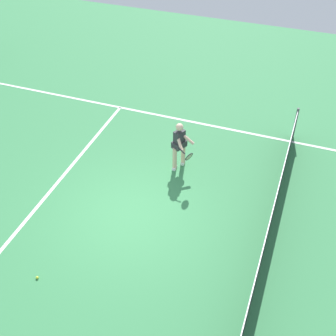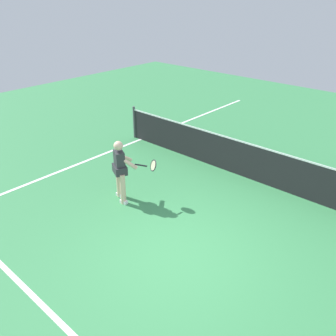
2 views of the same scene
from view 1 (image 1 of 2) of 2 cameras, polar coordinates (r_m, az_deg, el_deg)
The scene contains 6 objects.
ground_plane at distance 12.06m, azimuth -5.00°, elevation -5.84°, with size 28.54×28.54×0.00m, color #38844C.
service_line_marking at distance 13.06m, azimuth -14.98°, elevation -3.01°, with size 9.60×0.10×0.01m, color white.
sideline_left_marking at distance 15.52m, azimuth 2.20°, elevation 6.14°, with size 0.10×19.96×0.01m, color white.
court_net at distance 11.05m, azimuth 12.60°, elevation -8.47°, with size 10.28×0.08×1.10m.
tennis_player at distance 12.96m, azimuth 1.52°, elevation 3.05°, with size 1.04×0.83×1.55m.
tennis_ball_near at distance 11.05m, azimuth -16.47°, elevation -13.36°, with size 0.07×0.07×0.07m, color #D1E533.
Camera 1 is at (7.55, 3.85, 8.59)m, focal length 47.41 mm.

